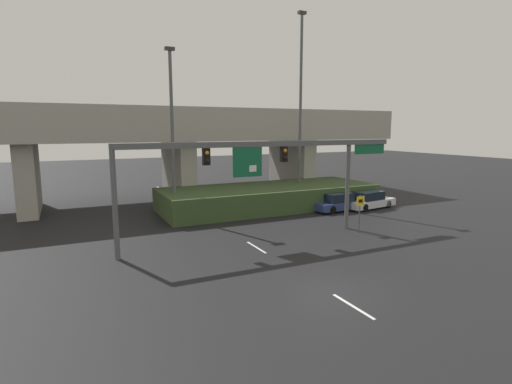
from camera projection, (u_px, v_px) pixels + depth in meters
ground_plane at (329, 292)px, 16.54m from camera, size 160.00×160.00×0.00m
lane_markings at (229, 230)px, 26.46m from camera, size 0.14×44.64×0.01m
signal_gantry at (264, 160)px, 23.55m from camera, size 17.96×0.44×5.96m
speed_limit_sign at (360, 209)px, 25.64m from camera, size 0.60×0.11×2.45m
highway_light_pole_near at (172, 129)px, 29.59m from camera, size 0.70×0.36×12.48m
highway_light_pole_far at (300, 106)px, 34.58m from camera, size 0.70×0.36×16.39m
overpass_bridge at (177, 137)px, 36.58m from camera, size 43.02×9.23×8.46m
grass_embankment at (269, 197)px, 33.91m from camera, size 18.29×6.70×1.85m
parked_sedan_near_right at (338, 202)px, 32.81m from camera, size 4.72×2.22×1.47m
parked_sedan_mid_right at (369, 200)px, 33.75m from camera, size 4.93×2.49×1.46m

